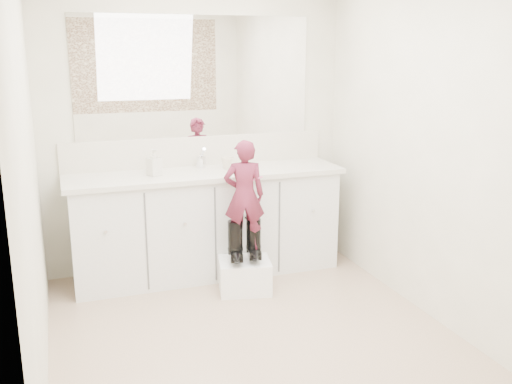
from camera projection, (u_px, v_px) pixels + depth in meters
name	position (u px, v px, depth m)	size (l,w,h in m)	color
floor	(255.00, 338.00, 3.80)	(3.00, 3.00, 0.00)	#987963
wall_back	(197.00, 129.00, 4.88)	(2.60, 2.60, 0.00)	beige
wall_front	(387.00, 233.00, 2.13)	(2.60, 2.60, 0.00)	beige
wall_left	(29.00, 176.00, 3.08)	(3.00, 3.00, 0.00)	beige
wall_right	(432.00, 149.00, 3.93)	(3.00, 3.00, 0.00)	beige
vanity_cabinet	(207.00, 225.00, 4.81)	(2.20, 0.55, 0.85)	silver
countertop	(206.00, 174.00, 4.69)	(2.28, 0.58, 0.04)	beige
backsplash	(198.00, 151.00, 4.91)	(2.28, 0.03, 0.25)	beige
mirror	(196.00, 77.00, 4.76)	(2.00, 0.02, 1.00)	white
dot_panel	(393.00, 112.00, 2.03)	(2.00, 0.01, 1.20)	#472819
faucet	(201.00, 162.00, 4.83)	(0.08, 0.08, 0.10)	silver
cup	(227.00, 163.00, 4.78)	(0.10, 0.10, 0.10)	beige
soap_bottle	(154.00, 162.00, 4.52)	(0.10, 0.10, 0.21)	beige
step_stool	(245.00, 275.00, 4.51)	(0.40, 0.33, 0.25)	white
boot_left	(235.00, 242.00, 4.42)	(0.12, 0.22, 0.33)	black
boot_right	(254.00, 239.00, 4.46)	(0.12, 0.22, 0.33)	black
toddler	(244.00, 195.00, 4.35)	(0.31, 0.21, 0.86)	#962E4D
toothbrush	(254.00, 180.00, 4.32)	(0.01, 0.01, 0.14)	#E55994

